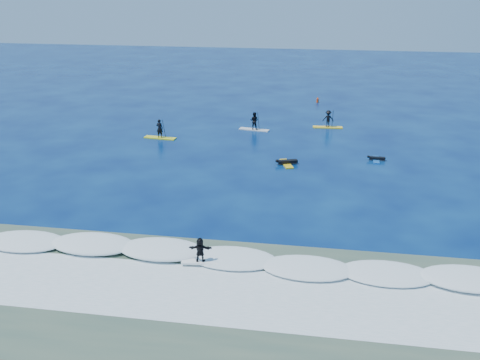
% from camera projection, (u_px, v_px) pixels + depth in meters
% --- Properties ---
extents(ground, '(160.00, 160.00, 0.00)m').
position_uv_depth(ground, '(242.00, 192.00, 37.69)').
color(ground, '#031447').
rests_on(ground, ground).
extents(shallow_water, '(90.00, 13.00, 0.01)m').
position_uv_depth(shallow_water, '(195.00, 304.00, 24.78)').
color(shallow_water, '#3A4F42').
rests_on(shallow_water, ground).
extents(breaking_wave, '(40.00, 6.00, 0.30)m').
position_uv_depth(breaking_wave, '(213.00, 262.00, 28.47)').
color(breaking_wave, white).
rests_on(breaking_wave, ground).
extents(whitewater, '(34.00, 5.00, 0.02)m').
position_uv_depth(whitewater, '(200.00, 293.00, 25.70)').
color(whitewater, silver).
rests_on(whitewater, ground).
extents(sup_paddler_left, '(3.10, 1.10, 2.13)m').
position_uv_depth(sup_paddler_left, '(160.00, 132.00, 49.91)').
color(sup_paddler_left, yellow).
rests_on(sup_paddler_left, ground).
extents(sup_paddler_center, '(3.07, 1.29, 2.09)m').
position_uv_depth(sup_paddler_center, '(254.00, 122.00, 52.54)').
color(sup_paddler_center, silver).
rests_on(sup_paddler_center, ground).
extents(sup_paddler_right, '(2.97, 0.91, 2.05)m').
position_uv_depth(sup_paddler_right, '(328.00, 120.00, 53.37)').
color(sup_paddler_right, yellow).
rests_on(sup_paddler_right, ground).
extents(prone_paddler_near, '(1.80, 2.37, 0.48)m').
position_uv_depth(prone_paddler_near, '(287.00, 162.00, 43.16)').
color(prone_paddler_near, gold).
rests_on(prone_paddler_near, ground).
extents(prone_paddler_far, '(1.48, 1.88, 0.39)m').
position_uv_depth(prone_paddler_far, '(376.00, 159.00, 44.08)').
color(prone_paddler_far, '#1759B0').
rests_on(prone_paddler_far, ground).
extents(wave_surfer, '(2.03, 0.74, 1.44)m').
position_uv_depth(wave_surfer, '(200.00, 251.00, 27.86)').
color(wave_surfer, white).
rests_on(wave_surfer, breaking_wave).
extents(marker_buoy, '(0.30, 0.30, 0.72)m').
position_uv_depth(marker_buoy, '(318.00, 100.00, 64.19)').
color(marker_buoy, red).
rests_on(marker_buoy, ground).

